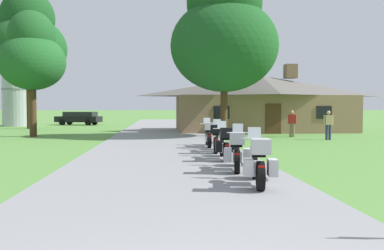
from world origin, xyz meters
TOP-DOWN VIEW (x-y plane):
  - ground_plane at (0.00, 20.00)m, footprint 500.00×500.00m
  - asphalt_driveway at (0.00, 18.00)m, footprint 6.40×80.00m
  - motorcycle_silver_nearest_to_camera at (1.98, 6.37)m, footprint 0.91×2.08m
  - motorcycle_silver_second_in_row at (1.94, 8.64)m, footprint 0.99×2.06m
  - motorcycle_green_third_in_row at (1.97, 11.07)m, footprint 0.76×2.08m
  - motorcycle_silver_fourth_in_row at (2.01, 13.45)m, footprint 0.80×2.07m
  - motorcycle_black_farthest_in_row at (1.94, 15.62)m, footprint 0.66×2.08m
  - stone_lodge at (7.66, 28.59)m, footprint 13.85×7.39m
  - bystander_red_shirt_near_lodge at (8.00, 22.07)m, footprint 0.45×0.40m
  - bystander_tan_shirt_beside_signpost at (9.31, 19.66)m, footprint 0.55×0.24m
  - tree_left_near at (-8.28, 23.62)m, footprint 4.14×4.14m
  - tree_by_lodge_front at (3.73, 22.38)m, footprint 6.68×6.68m
  - tree_left_far at (-11.62, 33.49)m, footprint 6.51×6.51m
  - metal_silo_distant at (-14.33, 38.91)m, footprint 3.23×3.23m
  - parked_black_suv_far_left at (-8.78, 40.66)m, footprint 4.90×2.85m

SIDE VIEW (x-z plane):
  - ground_plane at x=0.00m, z-range 0.00..0.00m
  - asphalt_driveway at x=0.00m, z-range 0.00..0.06m
  - motorcycle_silver_nearest_to_camera at x=1.98m, z-range -0.04..1.26m
  - motorcycle_silver_second_in_row at x=1.94m, z-range -0.04..1.26m
  - motorcycle_green_third_in_row at x=1.97m, z-range -0.04..1.26m
  - motorcycle_silver_fourth_in_row at x=2.01m, z-range -0.03..1.27m
  - motorcycle_black_farthest_in_row at x=1.94m, z-range -0.03..1.27m
  - parked_black_suv_far_left at x=-8.78m, z-range 0.08..1.48m
  - bystander_red_shirt_near_lodge at x=8.00m, z-range 0.10..1.76m
  - bystander_tan_shirt_beside_signpost at x=9.31m, z-range 0.10..1.76m
  - stone_lodge at x=7.66m, z-range -0.39..4.86m
  - metal_silo_distant at x=-14.33m, z-range 0.01..8.07m
  - tree_left_near at x=-8.28m, z-range 1.22..9.14m
  - tree_by_lodge_front at x=3.73m, z-range 1.04..11.87m
  - tree_left_far at x=-11.62m, z-range 1.71..13.69m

